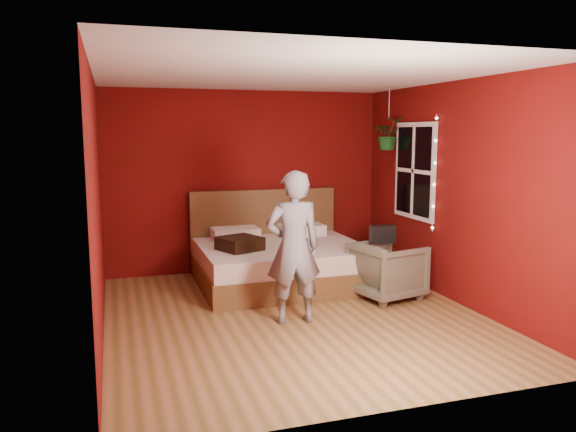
% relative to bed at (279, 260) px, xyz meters
% --- Properties ---
extents(floor, '(4.50, 4.50, 0.00)m').
position_rel_bed_xyz_m(floor, '(-0.24, -1.39, -0.31)').
color(floor, '#99683D').
rests_on(floor, ground).
extents(room_walls, '(4.04, 4.54, 2.62)m').
position_rel_bed_xyz_m(room_walls, '(-0.24, -1.39, 1.37)').
color(room_walls, '#650A0B').
rests_on(room_walls, ground).
extents(window, '(0.05, 0.97, 1.27)m').
position_rel_bed_xyz_m(window, '(1.72, -0.49, 1.19)').
color(window, white).
rests_on(window, room_walls).
extents(fairy_lights, '(0.04, 0.04, 1.45)m').
position_rel_bed_xyz_m(fairy_lights, '(1.70, -1.01, 1.19)').
color(fairy_lights, silver).
rests_on(fairy_lights, room_walls).
extents(bed, '(2.15, 1.83, 1.18)m').
position_rel_bed_xyz_m(bed, '(0.00, 0.00, 0.00)').
color(bed, brown).
rests_on(bed, ground).
extents(person, '(0.61, 0.42, 1.62)m').
position_rel_bed_xyz_m(person, '(-0.31, -1.56, 0.50)').
color(person, gray).
rests_on(person, ground).
extents(armchair, '(0.90, 0.89, 0.68)m').
position_rel_bed_xyz_m(armchair, '(1.05, -1.09, 0.03)').
color(armchair, '#63624E').
rests_on(armchair, ground).
extents(handbag, '(0.31, 0.19, 0.21)m').
position_rel_bed_xyz_m(handbag, '(1.00, -1.03, 0.48)').
color(handbag, black).
rests_on(handbag, armchair).
extents(throw_pillow, '(0.61, 0.61, 0.17)m').
position_rel_bed_xyz_m(throw_pillow, '(-0.59, -0.26, 0.31)').
color(throw_pillow, black).
rests_on(throw_pillow, bed).
extents(hanging_plant, '(0.49, 0.46, 0.84)m').
position_rel_bed_xyz_m(hanging_plant, '(1.61, 0.05, 1.67)').
color(hanging_plant, silver).
rests_on(hanging_plant, room_walls).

